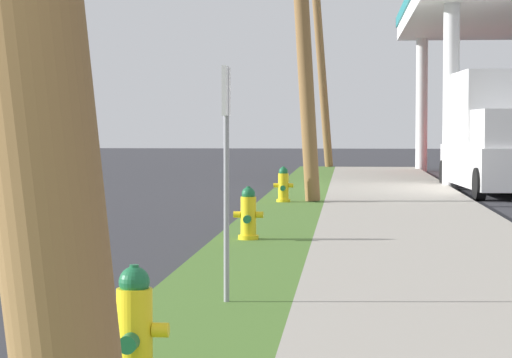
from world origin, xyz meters
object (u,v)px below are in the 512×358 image
fire_hydrant_third (283,186)px  street_sign_post (226,134)px  truck_red_at_forecourt (507,149)px  fire_hydrant_nearest (134,333)px  truck_white_on_apron (497,135)px  fire_hydrant_second (248,216)px  utility_pole_background (321,62)px

fire_hydrant_third → street_sign_post: bearing=-88.8°
truck_red_at_forecourt → street_sign_post: bearing=-103.2°
fire_hydrant_third → street_sign_post: (0.26, -12.59, 1.19)m
fire_hydrant_nearest → street_sign_post: size_ratio=0.35×
truck_red_at_forecourt → fire_hydrant_third: bearing=-113.2°
street_sign_post → truck_white_on_apron: size_ratio=0.33×
fire_hydrant_nearest → street_sign_post: (0.20, 3.12, 1.19)m
fire_hydrant_second → street_sign_post: street_sign_post is taller
utility_pole_background → truck_red_at_forecourt: (6.77, -2.57, -3.29)m
fire_hydrant_third → utility_pole_background: bearing=89.1°
street_sign_post → truck_white_on_apron: bearing=74.7°
street_sign_post → truck_red_at_forecourt: (6.81, 29.05, -0.72)m
truck_red_at_forecourt → truck_white_on_apron: bearing=-99.7°
utility_pole_background → street_sign_post: size_ratio=3.78×
fire_hydrant_nearest → utility_pole_background: bearing=89.6°
street_sign_post → truck_white_on_apron: 18.55m
fire_hydrant_second → utility_pole_background: bearing=89.3°
fire_hydrant_third → truck_red_at_forecourt: bearing=66.8°
fire_hydrant_nearest → truck_red_at_forecourt: size_ratio=0.14×
street_sign_post → truck_white_on_apron: truck_white_on_apron is taller
fire_hydrant_second → street_sign_post: size_ratio=0.35×
street_sign_post → fire_hydrant_nearest: bearing=-93.7°
fire_hydrant_third → street_sign_post: 12.64m
fire_hydrant_third → truck_white_on_apron: (5.16, 5.30, 1.04)m
street_sign_post → truck_white_on_apron: (4.90, 17.89, -0.15)m
truck_red_at_forecourt → fire_hydrant_nearest: bearing=-102.3°
truck_white_on_apron → fire_hydrant_third: bearing=-134.2°
truck_white_on_apron → fire_hydrant_second: bearing=-112.3°
fire_hydrant_nearest → fire_hydrant_second: bearing=90.7°
street_sign_post → truck_red_at_forecourt: size_ratio=0.39×
fire_hydrant_nearest → fire_hydrant_third: (-0.06, 15.71, 0.00)m
fire_hydrant_second → truck_white_on_apron: truck_white_on_apron is taller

